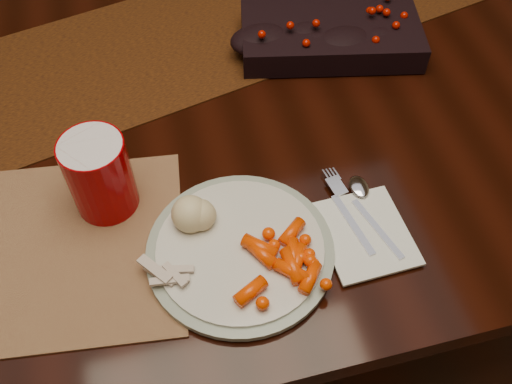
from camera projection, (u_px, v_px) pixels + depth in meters
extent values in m
plane|color=black|center=(224.00, 298.00, 1.57)|extent=(5.00, 5.00, 0.00)
cube|color=black|center=(217.00, 222.00, 1.27)|extent=(1.80, 1.00, 0.75)
cube|color=#452805|center=(212.00, 31.00, 1.09)|extent=(1.67, 0.72, 0.00)
cube|color=brown|center=(33.00, 252.00, 0.79)|extent=(0.45, 0.35, 0.00)
cylinder|color=beige|center=(240.00, 250.00, 0.78)|extent=(0.33, 0.33, 0.01)
cube|color=white|center=(365.00, 233.00, 0.80)|extent=(0.12, 0.14, 0.00)
cylinder|color=#950003|center=(100.00, 175.00, 0.79)|extent=(0.11, 0.11, 0.12)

